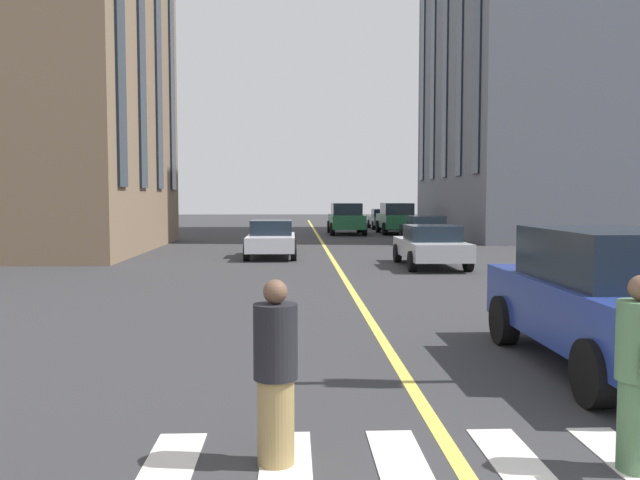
# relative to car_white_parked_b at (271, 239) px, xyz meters

# --- Properties ---
(lane_centre_line) EXTENTS (80.00, 0.16, 0.01)m
(lane_centre_line) POSITION_rel_car_white_parked_b_xyz_m (-1.95, -2.26, -0.70)
(lane_centre_line) COLOR #D8C64C
(lane_centre_line) RESTS_ON ground_plane
(car_white_parked_b) EXTENTS (3.90, 1.89, 1.40)m
(car_white_parked_b) POSITION_rel_car_white_parked_b_xyz_m (0.00, 0.00, 0.00)
(car_white_parked_b) COLOR silver
(car_white_parked_b) RESTS_ON ground_plane
(car_black_oncoming) EXTENTS (4.40, 1.95, 1.37)m
(car_black_oncoming) POSITION_rel_car_white_parked_b_xyz_m (6.54, -7.16, 0.00)
(car_black_oncoming) COLOR black
(car_black_oncoming) RESTS_ON ground_plane
(car_green_trailing) EXTENTS (4.70, 2.14, 1.88)m
(car_green_trailing) POSITION_rel_car_white_parked_b_xyz_m (15.29, -7.16, 0.27)
(car_green_trailing) COLOR #1E6038
(car_green_trailing) RESTS_ON ground_plane
(car_grey_far) EXTENTS (3.90, 1.89, 1.40)m
(car_grey_far) POSITION_rel_car_white_parked_b_xyz_m (21.33, -7.16, 0.00)
(car_grey_far) COLOR slate
(car_grey_far) RESTS_ON ground_plane
(car_blue_mid) EXTENTS (4.70, 2.14, 1.88)m
(car_blue_mid) POSITION_rel_car_white_parked_b_xyz_m (-16.31, -5.06, 0.27)
(car_blue_mid) COLOR navy
(car_blue_mid) RESTS_ON ground_plane
(car_silver_parked_a) EXTENTS (4.40, 1.95, 1.37)m
(car_silver_parked_a) POSITION_rel_car_white_parked_b_xyz_m (-3.51, -5.33, 0.00)
(car_silver_parked_a) COLOR #B7BABF
(car_silver_parked_a) RESTS_ON ground_plane
(car_green_near) EXTENTS (4.70, 2.14, 1.88)m
(car_green_near) POSITION_rel_car_white_parked_b_xyz_m (14.95, -4.04, 0.27)
(car_green_near) COLOR #1E6038
(car_green_near) RESTS_ON ground_plane
(pedestrian_near) EXTENTS (0.50, 0.38, 1.67)m
(pedestrian_near) POSITION_rel_car_white_parked_b_xyz_m (-19.54, -3.71, 0.13)
(pedestrian_near) COLOR #4C724C
(pedestrian_near) RESTS_ON ground_plane
(pedestrian_companion) EXTENTS (0.38, 0.38, 1.61)m
(pedestrian_companion) POSITION_rel_car_white_parked_b_xyz_m (-19.27, -0.68, 0.10)
(pedestrian_companion) COLOR #997F4C
(pedestrian_companion) RESTS_ON ground_plane
(building_left_near) EXTENTS (13.16, 8.89, 18.83)m
(building_left_near) POSITION_rel_car_white_parked_b_xyz_m (3.75, 9.62, 8.71)
(building_left_near) COLOR #846B51
(building_left_near) RESTS_ON ground_plane
(building_right_near) EXTENTS (16.89, 10.21, 24.29)m
(building_right_near) POSITION_rel_car_white_parked_b_xyz_m (13.83, -14.80, 11.45)
(building_right_near) COLOR slate
(building_right_near) RESTS_ON ground_plane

